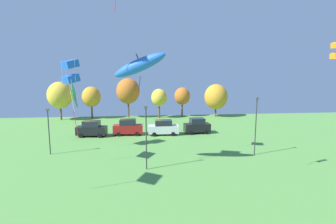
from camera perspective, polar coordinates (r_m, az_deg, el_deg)
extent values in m
cube|color=green|center=(28.74, -19.76, 3.71)|extent=(0.49, 3.03, 3.03)
cylinder|color=red|center=(28.72, -19.77, 3.70)|extent=(0.61, 0.20, 2.72)
cylinder|color=red|center=(29.13, -19.45, -2.35)|extent=(0.47, 0.19, 3.07)
cube|color=blue|center=(33.90, -20.58, 9.73)|extent=(2.34, 2.34, 1.20)
cube|color=blue|center=(33.89, -20.43, 6.80)|extent=(2.34, 2.34, 1.20)
cylinder|color=white|center=(33.35, -22.09, 8.18)|extent=(0.02, 0.02, 2.60)
cylinder|color=white|center=(32.97, -19.56, 8.32)|extent=(0.02, 0.02, 2.60)
cylinder|color=white|center=(34.79, -21.41, 8.21)|extent=(0.02, 0.02, 2.60)
cylinder|color=white|center=(34.43, -18.98, 8.33)|extent=(0.02, 0.02, 2.60)
cylinder|color=white|center=(34.02, -20.23, 2.92)|extent=(0.42, 0.41, 3.48)
cylinder|color=red|center=(28.26, -11.33, 22.83)|extent=(0.33, 0.19, 2.07)
ellipsoid|color=blue|center=(25.90, -6.28, 10.07)|extent=(5.77, 3.20, 3.20)
cube|color=black|center=(25.91, -6.30, 10.84)|extent=(0.64, 0.39, 1.49)
cylinder|color=black|center=(25.91, -6.22, 6.17)|extent=(0.25, 0.13, 1.40)
cube|color=orange|center=(24.22, 32.79, 10.29)|extent=(1.07, 1.05, 0.53)
cylinder|color=purple|center=(23.76, 32.73, 11.32)|extent=(0.02, 0.02, 1.20)
cylinder|color=purple|center=(24.30, 31.70, 11.31)|extent=(0.02, 0.02, 1.20)
cube|color=black|center=(42.13, -16.28, -3.88)|extent=(4.68, 2.23, 1.26)
cube|color=#1E232D|center=(41.92, -16.34, -2.45)|extent=(2.64, 1.88, 0.88)
cylinder|color=black|center=(41.06, -14.69, -5.03)|extent=(0.66, 0.28, 0.64)
cylinder|color=black|center=(42.74, -14.10, -4.48)|extent=(0.66, 0.28, 0.64)
cylinder|color=black|center=(41.85, -18.43, -4.94)|extent=(0.66, 0.28, 0.64)
cylinder|color=black|center=(43.50, -17.70, -4.40)|extent=(0.66, 0.28, 0.64)
cube|color=maroon|center=(41.91, -8.68, -3.67)|extent=(4.65, 1.97, 1.29)
cube|color=#1E232D|center=(41.69, -8.72, -2.20)|extent=(2.58, 1.75, 0.90)
cylinder|color=black|center=(41.08, -6.79, -4.80)|extent=(0.65, 0.25, 0.64)
cylinder|color=black|center=(42.82, -6.66, -4.25)|extent=(0.65, 0.25, 0.64)
cylinder|color=black|center=(41.33, -10.74, -4.81)|extent=(0.65, 0.25, 0.64)
cylinder|color=black|center=(43.06, -10.45, -4.26)|extent=(0.65, 0.25, 0.64)
cube|color=silver|center=(41.41, -1.02, -3.76)|extent=(4.77, 1.85, 1.22)
cube|color=#1E232D|center=(41.20, -1.03, -2.35)|extent=(2.63, 1.68, 0.86)
cylinder|color=black|center=(40.82, 1.14, -4.83)|extent=(0.64, 0.23, 0.64)
cylinder|color=black|center=(42.55, 0.87, -4.27)|extent=(0.64, 0.23, 0.64)
cylinder|color=black|center=(40.60, -3.00, -4.91)|extent=(0.64, 0.23, 0.64)
cylinder|color=black|center=(42.34, -3.10, -4.35)|extent=(0.64, 0.23, 0.64)
cube|color=black|center=(42.80, 6.33, -3.37)|extent=(4.26, 2.14, 1.28)
cube|color=#1E232D|center=(42.59, 6.36, -1.93)|extent=(2.39, 1.86, 0.90)
cylinder|color=black|center=(42.46, 8.34, -4.39)|extent=(0.65, 0.26, 0.64)
cylinder|color=black|center=(44.17, 7.58, -3.87)|extent=(0.65, 0.26, 0.64)
cylinder|color=black|center=(41.73, 4.98, -4.56)|extent=(0.65, 0.26, 0.64)
cylinder|color=black|center=(43.48, 4.35, -4.02)|extent=(0.65, 0.26, 0.64)
cylinder|color=#2D2D33|center=(32.74, 18.54, -3.21)|extent=(0.12, 0.12, 6.69)
cube|color=#4C4C51|center=(32.24, 18.83, 2.83)|extent=(0.36, 0.20, 0.24)
cylinder|color=#2D2D33|center=(34.43, -24.48, -4.15)|extent=(0.12, 0.12, 5.31)
cube|color=#4C4C51|center=(33.97, -24.77, 0.43)|extent=(0.36, 0.20, 0.24)
cylinder|color=#2D2D33|center=(26.51, -4.76, -5.94)|extent=(0.12, 0.12, 6.28)
cube|color=#4C4C51|center=(25.89, -4.85, 1.06)|extent=(0.36, 0.20, 0.24)
cylinder|color=brown|center=(58.89, -22.28, -0.02)|extent=(0.36, 0.36, 3.29)
ellipsoid|color=gold|center=(58.51, -22.48, 3.40)|extent=(5.03, 5.03, 5.53)
cylinder|color=brown|center=(58.56, -16.22, 0.20)|extent=(0.36, 0.36, 3.21)
ellipsoid|color=gold|center=(58.21, -16.34, 3.21)|extent=(3.94, 3.94, 4.33)
cylinder|color=brown|center=(58.25, -8.61, 0.76)|extent=(0.36, 0.36, 3.93)
ellipsoid|color=#BC6623|center=(57.86, -8.69, 4.56)|extent=(5.06, 5.06, 5.57)
cylinder|color=brown|center=(56.86, -1.93, 0.28)|extent=(0.36, 0.36, 3.18)
ellipsoid|color=gold|center=(56.52, -1.94, 3.17)|extent=(3.41, 3.41, 3.76)
cylinder|color=brown|center=(58.98, 3.10, 0.63)|extent=(0.36, 0.36, 3.29)
ellipsoid|color=#BC6623|center=(58.64, 3.12, 3.50)|extent=(3.51, 3.51, 3.86)
cylinder|color=brown|center=(59.68, 10.31, 0.24)|extent=(0.36, 0.36, 2.55)
ellipsoid|color=gold|center=(59.31, 10.39, 3.29)|extent=(5.11, 5.11, 5.62)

